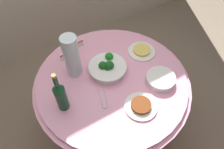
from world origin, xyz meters
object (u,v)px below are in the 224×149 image
wine_bottle (61,96)px  food_plate_stir_fry (141,106)px  plate_stack (161,79)px  decorative_fruit_vase (72,58)px  label_placard_mid (80,43)px  food_plate_noodles (142,51)px  label_placard_rear (63,56)px  label_placard_front (60,88)px  broccoli_bowl (108,68)px  serving_tongs (103,99)px

wine_bottle → food_plate_stir_fry: (0.43, -0.26, -0.12)m
plate_stack → wine_bottle: size_ratio=0.62×
decorative_fruit_vase → label_placard_mid: decorative_fruit_vase is taller
label_placard_mid → food_plate_noodles: bearing=-39.2°
label_placard_rear → decorative_fruit_vase: bearing=-82.6°
plate_stack → wine_bottle: (-0.68, 0.16, 0.10)m
decorative_fruit_vase → label_placard_front: bearing=-147.2°
broccoli_bowl → plate_stack: bearing=-44.7°
broccoli_bowl → label_placard_mid: 0.36m
broccoli_bowl → decorative_fruit_vase: (-0.21, 0.12, 0.11)m
serving_tongs → label_placard_rear: 0.49m
plate_stack → food_plate_stir_fry: (-0.24, -0.10, -0.01)m
serving_tongs → plate_stack: bearing=-10.3°
broccoli_bowl → wine_bottle: bearing=-164.0°
plate_stack → label_placard_mid: label_placard_mid is taller
wine_bottle → serving_tongs: bearing=-18.6°
food_plate_stir_fry → label_placard_mid: bearing=97.3°
food_plate_stir_fry → label_placard_front: label_placard_front is taller
broccoli_bowl → serving_tongs: bearing=-126.5°
broccoli_bowl → label_placard_front: broccoli_bowl is taller
broccoli_bowl → label_placard_front: 0.37m
decorative_fruit_vase → serving_tongs: (0.07, -0.32, -0.15)m
label_placard_mid → serving_tongs: bearing=-99.3°
plate_stack → serving_tongs: size_ratio=1.27×
wine_bottle → label_placard_rear: 0.44m
broccoli_bowl → label_placard_front: bearing=177.6°
plate_stack → label_placard_rear: bearing=132.6°
wine_bottle → label_placard_mid: wine_bottle is taller
wine_bottle → label_placard_mid: (0.34, 0.47, -0.10)m
plate_stack → wine_bottle: wine_bottle is taller
label_placard_front → label_placard_rear: bearing=63.4°
broccoli_bowl → decorative_fruit_vase: decorative_fruit_vase is taller
serving_tongs → food_plate_noodles: bearing=25.6°
label_placard_front → label_placard_rear: same height
decorative_fruit_vase → food_plate_stir_fry: (0.25, -0.49, -0.14)m
food_plate_stir_fry → label_placard_mid: 0.74m
decorative_fruit_vase → label_placard_front: size_ratio=6.18×
broccoli_bowl → plate_stack: 0.39m
food_plate_stir_fry → label_placard_rear: 0.72m
wine_bottle → serving_tongs: (0.25, -0.08, -0.12)m
label_placard_front → broccoli_bowl: bearing=-2.4°
plate_stack → wine_bottle: 0.70m
decorative_fruit_vase → food_plate_stir_fry: bearing=-63.1°
broccoli_bowl → label_placard_mid: size_ratio=5.09×
broccoli_bowl → decorative_fruit_vase: bearing=151.4°
plate_stack → label_placard_mid: (-0.34, 0.63, 0.01)m
serving_tongs → food_plate_noodles: food_plate_noodles is taller
label_placard_mid → food_plate_stir_fry: bearing=-82.7°
decorative_fruit_vase → food_plate_stir_fry: 0.57m
broccoli_bowl → label_placard_rear: bearing=129.7°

